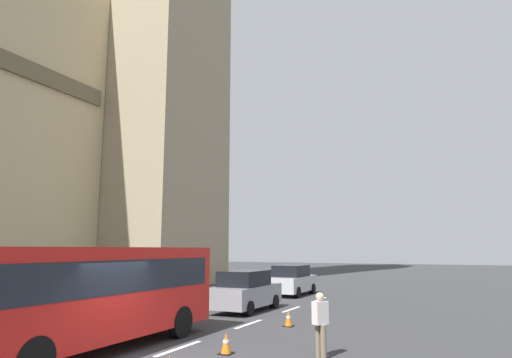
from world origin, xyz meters
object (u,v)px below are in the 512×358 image
Objects in this scene: sedan_lead at (246,291)px; sedan_trailing at (292,280)px; traffic_cone_middle at (226,343)px; pedestrian_by_kerb at (320,322)px; traffic_cone_east at (288,319)px.

sedan_lead and sedan_trailing have the same top height.
traffic_cone_middle is (-15.35, -3.81, -0.63)m from sedan_trailing.
sedan_lead is 7.57m from sedan_trailing.
sedan_lead is at bearing 39.07° from pedestrian_by_kerb.
pedestrian_by_kerb is (-7.12, -5.78, -0.00)m from sedan_lead.
pedestrian_by_kerb reaches higher than traffic_cone_east.
sedan_lead is at bearing 22.84° from traffic_cone_middle.
sedan_trailing is 7.59× the size of traffic_cone_middle.
traffic_cone_middle and traffic_cone_east have the same top height.
sedan_lead reaches higher than traffic_cone_east.
sedan_lead is 2.60× the size of pedestrian_by_kerb.
sedan_lead reaches higher than pedestrian_by_kerb.
sedan_trailing is at bearing 19.80° from traffic_cone_east.
traffic_cone_east is 4.87m from pedestrian_by_kerb.
traffic_cone_east is at bearing -132.53° from sedan_lead.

